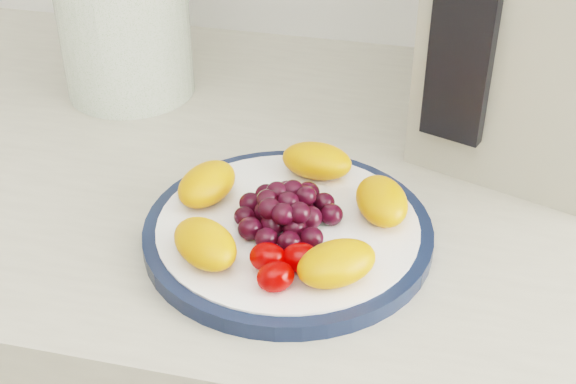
# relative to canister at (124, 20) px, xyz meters

# --- Properties ---
(plate_rim) EXTENTS (0.25, 0.25, 0.01)m
(plate_rim) POSITION_rel_canister_xyz_m (0.24, -0.23, -0.08)
(plate_rim) COLOR #131D35
(plate_rim) RESTS_ON counter
(plate_face) EXTENTS (0.22, 0.22, 0.02)m
(plate_face) POSITION_rel_canister_xyz_m (0.24, -0.23, -0.08)
(plate_face) COLOR white
(plate_face) RESTS_ON counter
(canister) EXTENTS (0.19, 0.19, 0.17)m
(canister) POSITION_rel_canister_xyz_m (0.00, 0.00, 0.00)
(canister) COLOR #336213
(canister) RESTS_ON counter
(appliance_panel) EXTENTS (0.06, 0.04, 0.24)m
(appliance_panel) POSITION_rel_canister_xyz_m (0.37, -0.10, 0.08)
(appliance_panel) COLOR black
(appliance_panel) RESTS_ON appliance_body
(fruit_plate) EXTENTS (0.21, 0.21, 0.03)m
(fruit_plate) POSITION_rel_canister_xyz_m (0.24, -0.24, -0.05)
(fruit_plate) COLOR orange
(fruit_plate) RESTS_ON plate_face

